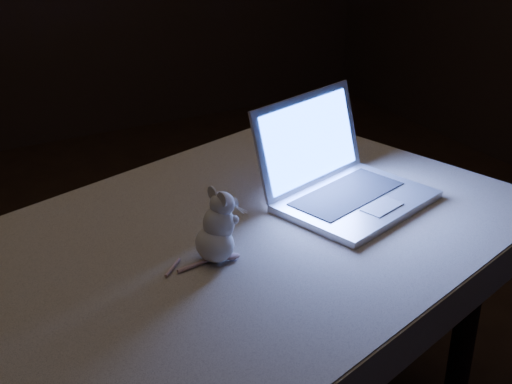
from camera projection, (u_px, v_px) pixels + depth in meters
table at (237, 359)px, 1.82m from camera, size 1.58×1.24×0.74m
tablecloth at (266, 253)px, 1.68m from camera, size 1.77×1.52×0.10m
laptop at (360, 158)px, 1.74m from camera, size 0.47×0.44×0.26m
plush_mouse at (214, 226)px, 1.51m from camera, size 0.17×0.17×0.17m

